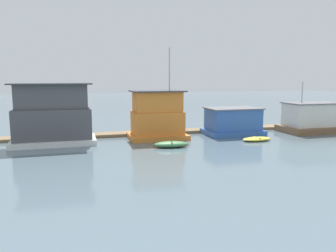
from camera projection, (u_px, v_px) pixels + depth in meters
The scene contains 8 objects.
ground_plane at pixel (165, 139), 32.39m from camera, with size 200.00×200.00×0.00m, color slate.
dock_walkway at pixel (158, 132), 35.19m from camera, with size 51.00×1.98×0.30m, color #846B4C.
houseboat_white at pixel (53, 116), 29.48m from camera, with size 7.33×4.01×5.49m.
houseboat_orange at pixel (157, 116), 32.20m from camera, with size 5.61×3.98×8.86m.
houseboat_blue at pixel (233, 122), 34.60m from camera, with size 5.94×3.95×2.85m.
houseboat_brown at pixel (312, 118), 36.23m from camera, with size 6.75×4.10×5.55m.
dinghy_green at pixel (171, 144), 28.32m from camera, with size 3.14×1.68×0.52m.
dinghy_yellow at pixel (257, 139), 31.21m from camera, with size 3.08×1.62×0.36m.
Camera 1 is at (-8.52, -30.70, 5.96)m, focal length 35.00 mm.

